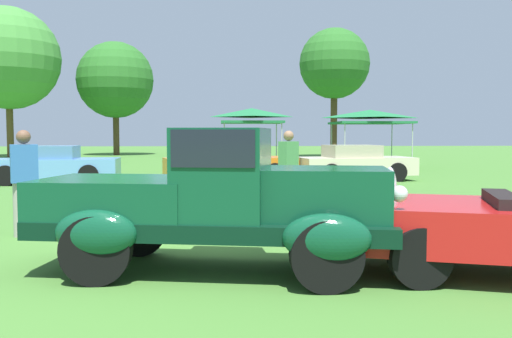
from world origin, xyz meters
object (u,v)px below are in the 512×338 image
(show_car_cream, at_px, (355,163))
(spectator_by_row, at_px, (25,179))
(spectator_near_truck, at_px, (288,167))
(show_car_orange, at_px, (230,164))
(canopy_tent_left_field, at_px, (252,115))
(show_car_skyblue, at_px, (52,165))
(canopy_tent_center_field, at_px, (370,116))
(feature_pickup_truck, at_px, (218,199))

(show_car_cream, height_order, spectator_by_row, spectator_by_row)
(spectator_near_truck, bearing_deg, show_car_orange, 99.88)
(show_car_cream, distance_m, canopy_tent_left_field, 6.60)
(show_car_skyblue, xyz_separation_m, show_car_orange, (5.78, 0.40, 0.00))
(spectator_near_truck, height_order, spectator_by_row, same)
(spectator_by_row, bearing_deg, canopy_tent_center_field, 59.11)
(spectator_near_truck, relative_size, canopy_tent_center_field, 0.50)
(feature_pickup_truck, bearing_deg, canopy_tent_left_field, 86.04)
(feature_pickup_truck, height_order, canopy_tent_left_field, canopy_tent_left_field)
(show_car_skyblue, relative_size, show_car_cream, 1.04)
(feature_pickup_truck, bearing_deg, spectator_by_row, 142.41)
(show_car_cream, xyz_separation_m, spectator_by_row, (-7.62, -9.81, 0.31))
(show_car_cream, bearing_deg, canopy_tent_left_field, 121.48)
(show_car_cream, bearing_deg, spectator_by_row, -127.83)
(show_car_orange, bearing_deg, spectator_near_truck, -80.12)
(feature_pickup_truck, height_order, show_car_cream, feature_pickup_truck)
(feature_pickup_truck, xyz_separation_m, spectator_by_row, (-3.09, 2.38, 0.05))
(show_car_orange, relative_size, spectator_by_row, 2.74)
(show_car_skyblue, bearing_deg, canopy_tent_center_field, 30.32)
(canopy_tent_left_field, bearing_deg, spectator_by_row, -105.81)
(show_car_skyblue, height_order, spectator_by_row, spectator_by_row)
(show_car_skyblue, relative_size, spectator_near_truck, 2.52)
(show_car_skyblue, relative_size, canopy_tent_center_field, 1.27)
(show_car_orange, height_order, canopy_tent_left_field, canopy_tent_left_field)
(spectator_by_row, distance_m, canopy_tent_center_field, 19.35)
(show_car_orange, relative_size, canopy_tent_center_field, 1.38)
(canopy_tent_left_field, bearing_deg, show_car_orange, -100.30)
(show_car_skyblue, distance_m, canopy_tent_center_field, 14.45)
(spectator_by_row, bearing_deg, show_car_orange, 71.20)
(spectator_by_row, xyz_separation_m, canopy_tent_center_field, (9.91, 16.56, 1.51))
(show_car_cream, xyz_separation_m, canopy_tent_center_field, (2.28, 6.74, 1.83))
(show_car_cream, relative_size, spectator_by_row, 2.42)
(feature_pickup_truck, xyz_separation_m, canopy_tent_center_field, (6.81, 18.94, 1.56))
(show_car_skyblue, bearing_deg, show_car_cream, 2.79)
(show_car_orange, relative_size, spectator_near_truck, 2.74)
(show_car_skyblue, distance_m, show_car_cream, 10.10)
(show_car_skyblue, relative_size, canopy_tent_left_field, 1.57)
(spectator_near_truck, xyz_separation_m, canopy_tent_center_field, (5.39, 13.76, 1.51))
(canopy_tent_left_field, bearing_deg, feature_pickup_truck, -93.96)
(canopy_tent_left_field, bearing_deg, canopy_tent_center_field, 13.43)
(show_car_orange, xyz_separation_m, canopy_tent_left_field, (1.00, 5.50, 1.82))
(show_car_cream, relative_size, canopy_tent_left_field, 1.51)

